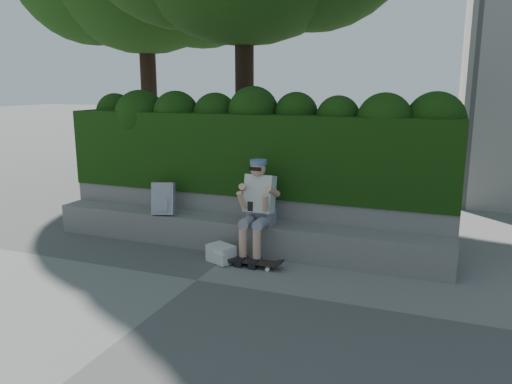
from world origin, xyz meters
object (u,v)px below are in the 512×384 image
at_px(person, 258,205).
at_px(backpack_ground, 221,253).
at_px(skateboard, 250,261).
at_px(backpack_plaid, 163,199).

distance_m(person, backpack_ground, 0.83).
bearing_deg(skateboard, backpack_plaid, 163.00).
bearing_deg(backpack_ground, backpack_plaid, -176.75).
distance_m(person, backpack_plaid, 1.56).
relative_size(skateboard, backpack_ground, 2.26).
distance_m(backpack_plaid, backpack_ground, 1.36).
relative_size(person, skateboard, 1.69).
bearing_deg(backpack_plaid, person, -22.01).
relative_size(backpack_plaid, backpack_ground, 1.34).
distance_m(skateboard, backpack_ground, 0.44).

